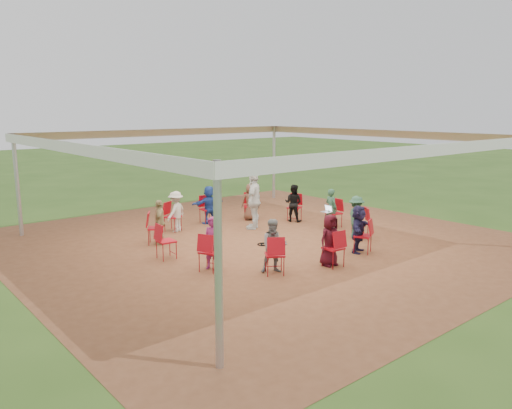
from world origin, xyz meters
TOP-DOWN VIEW (x-y plane):
  - ground at (0.00, 0.00)m, footprint 80.00×80.00m
  - dirt_patch at (0.00, 0.00)m, footprint 13.00×13.00m
  - tent at (0.00, 0.00)m, footprint 10.33×10.33m
  - chair_0 at (2.89, -0.19)m, footprint 0.47×0.45m
  - chair_1 at (2.60, 1.28)m, footprint 0.58×0.57m
  - chair_2 at (1.61, 2.41)m, footprint 0.59×0.60m
  - chair_3 at (0.19, 2.89)m, footprint 0.45×0.47m
  - chair_4 at (-1.28, 2.60)m, footprint 0.57×0.58m
  - chair_5 at (-2.41, 1.61)m, footprint 0.60×0.59m
  - chair_6 at (-2.89, 0.19)m, footprint 0.47×0.45m
  - chair_7 at (-2.60, -1.28)m, footprint 0.58×0.57m
  - chair_8 at (-1.61, -2.41)m, footprint 0.59×0.60m
  - chair_9 at (-0.19, -2.89)m, footprint 0.45×0.47m
  - chair_10 at (1.28, -2.60)m, footprint 0.57×0.58m
  - chair_11 at (2.41, -1.61)m, footprint 0.60×0.59m
  - person_seated_0 at (2.77, -0.18)m, footprint 0.33×0.47m
  - person_seated_1 at (2.49, 1.23)m, footprint 0.58×0.69m
  - person_seated_2 at (1.54, 2.31)m, footprint 0.69×0.62m
  - person_seated_3 at (0.18, 2.77)m, footprint 1.17×0.50m
  - person_seated_4 at (-1.23, 2.49)m, footprint 0.89×0.71m
  - person_seated_5 at (-2.31, 1.54)m, footprint 0.71×0.81m
  - person_seated_6 at (-2.49, -1.23)m, footprint 0.47×0.54m
  - person_seated_7 at (-1.54, -2.31)m, footprint 0.69×0.62m
  - person_seated_8 at (-0.18, -2.77)m, footprint 0.63×0.38m
  - person_seated_9 at (1.23, -2.49)m, footprint 1.22×0.89m
  - person_seated_10 at (2.31, -1.54)m, footprint 0.77×0.89m
  - standing_person at (0.84, 1.28)m, footprint 1.15×1.02m
  - cable_coil at (-0.19, -0.38)m, footprint 0.37×0.37m
  - laptop at (2.61, -0.17)m, footprint 0.27×0.33m

SIDE VIEW (x-z plane):
  - ground at x=0.00m, z-range 0.00..0.00m
  - dirt_patch at x=0.00m, z-range 0.01..0.01m
  - cable_coil at x=-0.19m, z-range 0.01..0.04m
  - chair_0 at x=2.89m, z-range 0.00..0.90m
  - chair_1 at x=2.60m, z-range 0.00..0.90m
  - chair_2 at x=1.61m, z-range 0.00..0.90m
  - chair_3 at x=0.19m, z-range 0.00..0.90m
  - chair_4 at x=-1.28m, z-range 0.00..0.90m
  - chair_5 at x=-2.41m, z-range 0.00..0.90m
  - chair_6 at x=-2.89m, z-range 0.00..0.90m
  - chair_7 at x=-2.60m, z-range 0.00..0.90m
  - chair_8 at x=-1.61m, z-range 0.00..0.90m
  - chair_9 at x=-0.19m, z-range 0.00..0.90m
  - chair_10 at x=1.28m, z-range 0.00..0.90m
  - chair_11 at x=2.41m, z-range 0.00..0.90m
  - laptop at x=2.61m, z-range 0.48..0.70m
  - person_seated_0 at x=2.77m, z-range 0.01..1.24m
  - person_seated_1 at x=2.49m, z-range 0.01..1.24m
  - person_seated_2 at x=1.54m, z-range 0.01..1.24m
  - person_seated_3 at x=0.18m, z-range 0.01..1.24m
  - person_seated_4 at x=-1.23m, z-range 0.01..1.24m
  - person_seated_5 at x=-2.31m, z-range 0.01..1.24m
  - person_seated_6 at x=-2.49m, z-range 0.01..1.24m
  - person_seated_7 at x=-1.54m, z-range 0.01..1.24m
  - person_seated_8 at x=-0.18m, z-range 0.01..1.24m
  - person_seated_9 at x=1.23m, z-range 0.01..1.24m
  - person_seated_10 at x=2.31m, z-range 0.01..1.24m
  - standing_person at x=0.84m, z-range 0.01..1.77m
  - tent at x=0.00m, z-range 0.87..3.87m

